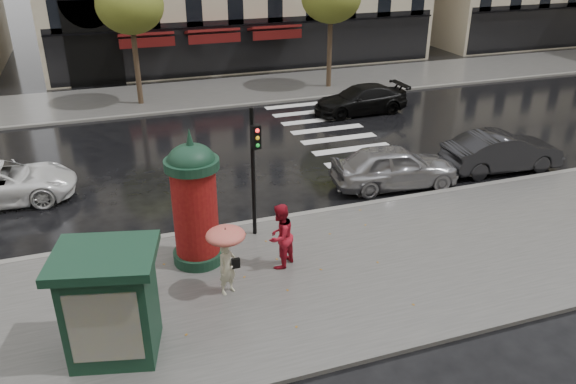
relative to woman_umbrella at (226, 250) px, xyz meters
name	(u,v)px	position (x,y,z in m)	size (l,w,h in m)	color
ground	(281,274)	(1.61, 0.53, -1.40)	(160.00, 160.00, 0.00)	black
near_sidewalk	(287,282)	(1.61, 0.03, -1.34)	(90.00, 7.00, 0.12)	#474744
far_sidewalk	(175,96)	(1.61, 19.53, -1.34)	(90.00, 6.00, 0.12)	#474744
near_kerb	(252,223)	(1.61, 3.53, -1.33)	(90.00, 0.25, 0.14)	slate
far_kerb	(184,111)	(1.61, 16.53, -1.33)	(90.00, 0.25, 0.14)	slate
zebra_crossing	(339,139)	(7.61, 10.13, -1.39)	(3.60, 11.75, 0.01)	silver
tree_far_left	(130,6)	(-0.39, 18.53, 3.77)	(3.40, 3.40, 6.64)	#38281C
woman_umbrella	(226,250)	(0.00, 0.00, 0.00)	(1.01, 1.01, 1.94)	beige
woman_red	(280,236)	(1.68, 0.77, -0.33)	(0.92, 0.72, 1.89)	#A91425
man_burgundy	(140,264)	(-2.11, 0.78, -0.46)	(0.80, 0.52, 1.64)	#490E20
morris_column	(194,200)	(-0.43, 1.82, 0.62)	(1.48, 1.48, 3.97)	#143424
traffic_light	(254,161)	(1.53, 2.69, 1.18)	(0.29, 0.40, 4.05)	black
newsstand	(111,303)	(-2.88, -1.39, 0.05)	(2.50, 2.26, 2.58)	#143424
car_silver	(395,166)	(7.44, 4.73, -0.60)	(1.89, 4.69, 1.60)	#98989C
car_darkgrey	(502,152)	(12.19, 4.73, -0.63)	(1.63, 4.68, 1.54)	black
car_white	(0,183)	(-6.19, 8.07, -0.70)	(2.33, 5.06, 1.41)	white
car_black	(361,99)	(10.24, 13.40, -0.69)	(1.99, 4.89, 1.42)	black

